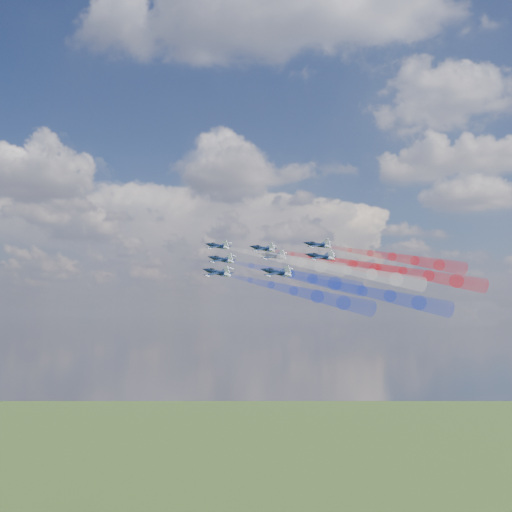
# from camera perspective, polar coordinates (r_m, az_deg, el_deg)

# --- Properties ---
(jet_lead) EXTENTS (13.46, 13.08, 7.03)m
(jet_lead) POSITION_cam_1_polar(r_m,az_deg,el_deg) (177.86, -3.61, 0.94)
(jet_lead) COLOR black
(trail_lead) EXTENTS (35.11, 25.56, 12.46)m
(trail_lead) POSITION_cam_1_polar(r_m,az_deg,el_deg) (160.59, 2.34, -0.20)
(trail_lead) COLOR white
(jet_inner_left) EXTENTS (13.46, 13.08, 7.03)m
(jet_inner_left) POSITION_cam_1_polar(r_m,az_deg,el_deg) (164.74, -3.26, -0.32)
(jet_inner_left) COLOR black
(trail_inner_left) EXTENTS (35.11, 25.56, 12.46)m
(trail_inner_left) POSITION_cam_1_polar(r_m,az_deg,el_deg) (147.74, 3.24, -1.70)
(trail_inner_left) COLOR #182FD3
(jet_inner_right) EXTENTS (13.46, 13.08, 7.03)m
(jet_inner_right) POSITION_cam_1_polar(r_m,az_deg,el_deg) (176.69, 0.64, 0.71)
(jet_inner_right) COLOR black
(trail_inner_right) EXTENTS (35.11, 25.56, 12.46)m
(trail_inner_right) POSITION_cam_1_polar(r_m,az_deg,el_deg) (160.86, 7.04, -0.46)
(trail_inner_right) COLOR red
(jet_outer_left) EXTENTS (13.46, 13.08, 7.03)m
(jet_outer_left) POSITION_cam_1_polar(r_m,az_deg,el_deg) (149.85, -3.65, -1.54)
(jet_outer_left) COLOR black
(trail_outer_left) EXTENTS (35.11, 25.56, 12.46)m
(trail_outer_left) POSITION_cam_1_polar(r_m,az_deg,el_deg) (132.93, 3.54, -3.23)
(trail_outer_left) COLOR #182FD3
(jet_center_third) EXTENTS (13.46, 13.08, 7.03)m
(jet_center_third) POSITION_cam_1_polar(r_m,az_deg,el_deg) (164.03, 1.56, 0.00)
(jet_center_third) COLOR black
(trail_center_third) EXTENTS (35.11, 25.56, 12.46)m
(trail_center_third) POSITION_cam_1_polar(r_m,az_deg,el_deg) (148.65, 8.59, -1.33)
(trail_center_third) COLOR white
(jet_outer_right) EXTENTS (13.46, 13.08, 7.03)m
(jet_outer_right) POSITION_cam_1_polar(r_m,az_deg,el_deg) (177.55, 5.79, 1.05)
(jet_outer_right) COLOR black
(trail_outer_right) EXTENTS (35.11, 25.56, 12.46)m
(trail_outer_right) POSITION_cam_1_polar(r_m,az_deg,el_deg) (163.52, 12.59, -0.08)
(trail_outer_right) COLOR red
(jet_rear_left) EXTENTS (13.46, 13.08, 7.03)m
(jet_rear_left) POSITION_cam_1_polar(r_m,az_deg,el_deg) (147.29, 1.96, -1.54)
(jet_rear_left) COLOR black
(trail_rear_left) EXTENTS (35.11, 25.56, 12.46)m
(trail_rear_left) POSITION_cam_1_polar(r_m,az_deg,el_deg) (132.31, 9.92, -3.22)
(trail_rear_left) COLOR #182FD3
(jet_rear_right) EXTENTS (13.46, 13.08, 7.03)m
(jet_rear_right) POSITION_cam_1_polar(r_m,az_deg,el_deg) (162.26, 6.05, -0.06)
(jet_rear_right) COLOR black
(trail_rear_right) EXTENTS (35.11, 25.56, 12.46)m
(trail_rear_right) POSITION_cam_1_polar(r_m,az_deg,el_deg) (148.52, 13.57, -1.40)
(trail_rear_right) COLOR red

